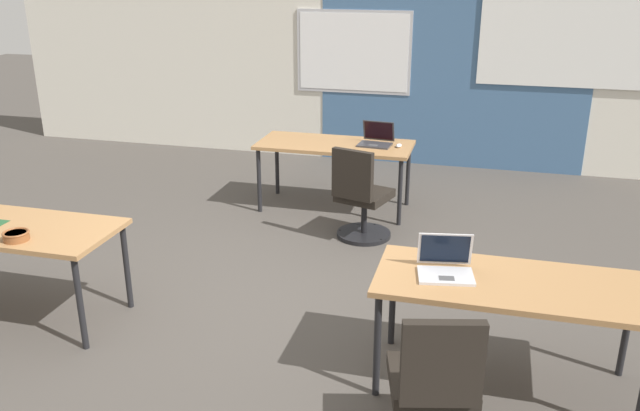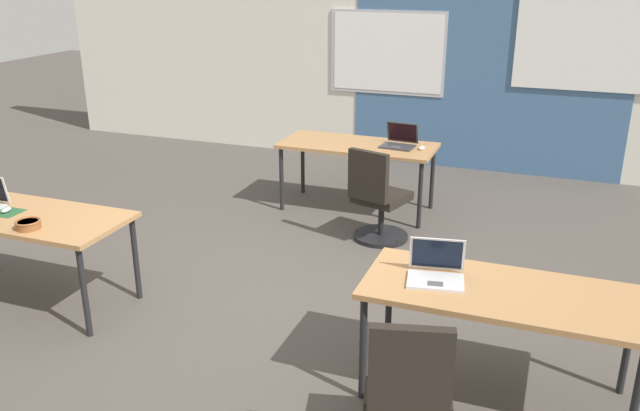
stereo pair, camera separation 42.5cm
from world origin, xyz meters
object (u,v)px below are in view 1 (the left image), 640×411
at_px(desk_far_center, 335,149).
at_px(chair_far_right, 361,202).
at_px(desk_near_left, 9,233).
at_px(mouse_far_right, 399,146).
at_px(laptop_far_right, 376,140).
at_px(snack_bowl, 16,235).
at_px(desk_near_right, 510,290).
at_px(chair_near_right_inner, 433,396).
at_px(laptop_near_right_inner, 445,266).

xyz_separation_m(desk_far_center, chair_far_right, (0.44, -0.75, -0.28)).
height_order(desk_near_left, desk_far_center, same).
height_order(desk_far_center, mouse_far_right, mouse_far_right).
distance_m(laptop_far_right, snack_bowl, 3.63).
xyz_separation_m(mouse_far_right, snack_bowl, (-2.17, -3.04, 0.02)).
xyz_separation_m(desk_near_right, laptop_far_right, (-1.33, 2.86, 0.11)).
height_order(desk_far_center, chair_near_right_inner, chair_near_right_inner).
xyz_separation_m(chair_far_right, chair_near_right_inner, (0.95, -2.80, 0.00)).
xyz_separation_m(desk_near_left, desk_far_center, (1.75, 2.80, 0.00)).
bearing_deg(snack_bowl, laptop_far_right, 58.00).
xyz_separation_m(desk_near_left, desk_near_right, (3.50, 0.00, 0.00)).
relative_size(desk_near_right, laptop_near_right_inner, 4.30).
relative_size(desk_near_left, laptop_near_right_inner, 4.30).
bearing_deg(laptop_far_right, laptop_near_right_inner, -66.43).
bearing_deg(snack_bowl, desk_near_left, 139.07).
bearing_deg(mouse_far_right, snack_bowl, -125.51).
distance_m(chair_far_right, chair_near_right_inner, 2.96).
height_order(mouse_far_right, chair_far_right, chair_far_right).
bearing_deg(mouse_far_right, laptop_near_right_inner, -76.13).
distance_m(desk_near_left, chair_far_right, 3.01).
distance_m(laptop_far_right, mouse_far_right, 0.25).
relative_size(mouse_far_right, chair_far_right, 0.11).
xyz_separation_m(mouse_far_right, laptop_near_right_inner, (0.69, -2.81, 0.03)).
relative_size(desk_near_left, snack_bowl, 9.01).
relative_size(desk_near_right, snack_bowl, 9.01).
relative_size(desk_near_right, mouse_far_right, 15.43).
bearing_deg(laptop_far_right, chair_far_right, -83.71).
height_order(chair_far_right, chair_near_right_inner, same).
bearing_deg(chair_near_right_inner, desk_near_left, -27.37).
height_order(mouse_far_right, snack_bowl, snack_bowl).
height_order(laptop_far_right, chair_near_right_inner, laptop_far_right).
distance_m(desk_near_left, laptop_far_right, 3.59).
relative_size(mouse_far_right, laptop_near_right_inner, 0.28).
bearing_deg(desk_near_right, snack_bowl, -176.18).
relative_size(desk_far_center, chair_far_right, 1.74).
xyz_separation_m(chair_far_right, snack_bowl, (-1.94, -2.27, 0.38)).
height_order(chair_far_right, laptop_near_right_inner, laptop_near_right_inner).
bearing_deg(laptop_near_right_inner, snack_bowl, 174.58).
bearing_deg(snack_bowl, mouse_far_right, 54.49).
height_order(mouse_far_right, laptop_near_right_inner, laptop_near_right_inner).
height_order(desk_near_left, desk_near_right, same).
height_order(desk_far_center, snack_bowl, snack_bowl).
height_order(mouse_far_right, chair_near_right_inner, chair_near_right_inner).
xyz_separation_m(desk_near_right, mouse_far_right, (-1.08, 2.82, 0.08)).
bearing_deg(desk_near_right, chair_near_right_inner, -116.06).
bearing_deg(desk_near_right, desk_far_center, 122.01).
bearing_deg(chair_near_right_inner, desk_far_center, -82.63).
bearing_deg(chair_near_right_inner, desk_near_right, -129.99).
distance_m(laptop_far_right, chair_near_right_inner, 3.75).
bearing_deg(desk_near_right, mouse_far_right, 111.03).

